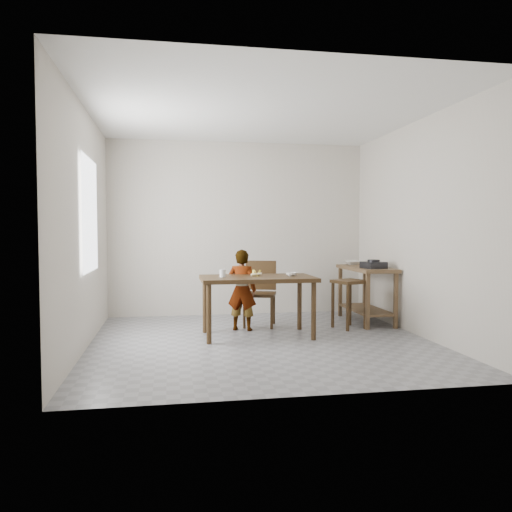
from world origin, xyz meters
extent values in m
cube|color=gray|center=(0.00, 0.00, -0.02)|extent=(4.00, 4.00, 0.04)
cube|color=white|center=(0.00, 0.00, 2.72)|extent=(4.00, 4.00, 0.04)
cube|color=beige|center=(0.00, 2.02, 1.35)|extent=(4.00, 0.04, 2.70)
cube|color=beige|center=(0.00, -2.02, 1.35)|extent=(4.00, 0.04, 2.70)
cube|color=beige|center=(-2.02, 0.00, 1.35)|extent=(0.04, 4.00, 2.70)
cube|color=beige|center=(2.02, 0.00, 1.35)|extent=(0.04, 4.00, 2.70)
cube|color=white|center=(-1.97, 0.20, 1.50)|extent=(0.02, 1.10, 1.30)
imported|color=white|center=(-0.14, 0.71, 0.54)|extent=(0.46, 0.38, 1.07)
cylinder|color=silver|center=(-0.44, 0.29, 0.80)|extent=(0.08, 0.08, 0.09)
imported|color=silver|center=(0.43, 0.29, 0.77)|extent=(0.15, 0.15, 0.05)
imported|color=silver|center=(1.68, 1.45, 0.83)|extent=(0.25, 0.25, 0.06)
cube|color=black|center=(1.70, 0.69, 0.85)|extent=(0.32, 0.32, 0.09)
camera|label=1|loc=(-1.08, -5.78, 1.32)|focal=35.00mm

